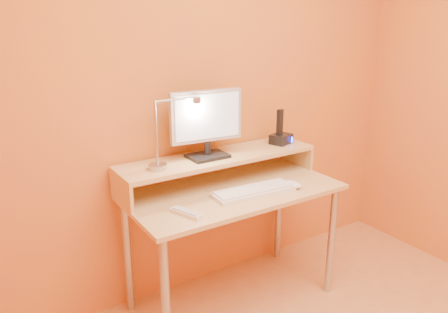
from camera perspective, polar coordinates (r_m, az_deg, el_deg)
wall_back at (r=2.55m, az=-2.75°, el=9.08°), size 3.00×0.04×2.50m
desk_leg_fl at (r=2.18m, az=-7.69°, el=-18.49°), size 0.04×0.04×0.69m
desk_leg_fr at (r=2.74m, az=13.94°, el=-10.77°), size 0.04×0.04×0.69m
desk_leg_bl at (r=2.58m, az=-12.56°, el=-12.67°), size 0.04×0.04×0.69m
desk_leg_br at (r=3.07m, az=7.18°, el=-7.22°), size 0.04×0.04×0.69m
desk_lower at (r=2.43m, az=1.22°, el=-4.61°), size 1.20×0.60×0.02m
shelf_riser_left at (r=2.29m, az=-13.37°, el=-4.45°), size 0.02×0.30×0.14m
shelf_riser_right at (r=2.86m, az=9.42°, el=0.30°), size 0.02×0.30×0.14m
desk_shelf at (r=2.50m, az=-0.67°, el=-0.11°), size 1.20×0.30×0.02m
monitor_foot at (r=2.45m, az=-2.17°, el=0.08°), size 0.22×0.16×0.02m
monitor_neck at (r=2.44m, az=-2.18°, el=1.06°), size 0.04×0.04×0.07m
monitor_panel at (r=2.40m, az=-2.36°, el=5.35°), size 0.42×0.08×0.29m
monitor_back at (r=2.42m, az=-2.64°, el=5.45°), size 0.38×0.05×0.24m
monitor_screen at (r=2.39m, az=-2.13°, el=5.27°), size 0.38×0.04×0.25m
lamp_base at (r=2.29m, az=-8.71°, el=-1.33°), size 0.10×0.10×0.02m
lamp_post at (r=2.24m, az=-8.92°, el=2.97°), size 0.01×0.01×0.33m
lamp_arm at (r=2.25m, az=-6.31°, el=7.47°), size 0.24×0.01×0.01m
lamp_head at (r=2.31m, az=-3.62°, el=7.41°), size 0.04×0.04×0.03m
lamp_bulb at (r=2.31m, az=-3.61°, el=7.02°), size 0.03×0.03×0.00m
phone_dock at (r=2.75m, az=7.51°, el=2.31°), size 0.15×0.13×0.06m
phone_handset at (r=2.71m, az=7.36°, el=4.51°), size 0.05×0.04×0.16m
phone_led at (r=2.74m, az=8.91°, el=2.20°), size 0.01×0.00×0.04m
keyboard at (r=2.37m, az=3.92°, el=-4.63°), size 0.47×0.18×0.02m
mouse at (r=2.48m, az=8.97°, el=-3.62°), size 0.09×0.13×0.04m
remote_control at (r=2.13m, az=-5.03°, el=-7.42°), size 0.11×0.18×0.02m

